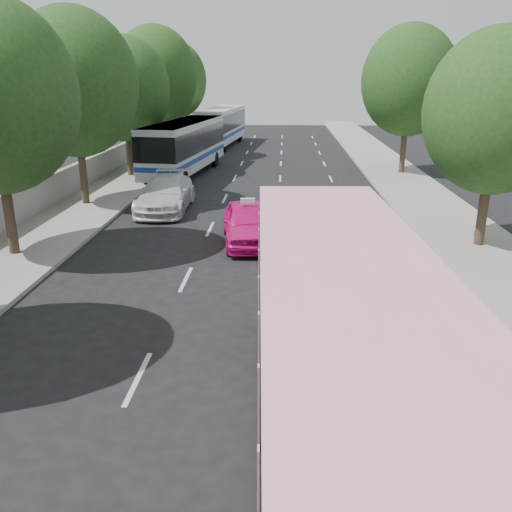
# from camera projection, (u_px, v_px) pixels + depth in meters

# --- Properties ---
(ground) EXTENTS (120.00, 120.00, 0.00)m
(ground) POSITION_uv_depth(u_px,v_px,m) (233.00, 338.00, 13.60)
(ground) COLOR black
(ground) RESTS_ON ground
(sidewalk_left) EXTENTS (4.00, 90.00, 0.15)m
(sidewalk_left) POSITION_uv_depth(u_px,v_px,m) (124.00, 182.00, 32.92)
(sidewalk_left) COLOR #9E998E
(sidewalk_left) RESTS_ON ground
(sidewalk_right) EXTENTS (4.00, 90.00, 0.12)m
(sidewalk_right) POSITION_uv_depth(u_px,v_px,m) (406.00, 185.00, 32.10)
(sidewalk_right) COLOR #9E998E
(sidewalk_right) RESTS_ON ground
(low_wall) EXTENTS (0.30, 90.00, 1.50)m
(low_wall) POSITION_uv_depth(u_px,v_px,m) (93.00, 168.00, 32.74)
(low_wall) COLOR #9E998E
(low_wall) RESTS_ON sidewalk_left
(tree_left_c) EXTENTS (6.00, 6.00, 9.35)m
(tree_left_c) POSITION_uv_depth(u_px,v_px,m) (75.00, 78.00, 25.26)
(tree_left_c) COLOR #38281E
(tree_left_c) RESTS_ON ground
(tree_left_d) EXTENTS (5.52, 5.52, 8.60)m
(tree_left_d) POSITION_uv_depth(u_px,v_px,m) (125.00, 85.00, 32.98)
(tree_left_d) COLOR #38281E
(tree_left_d) RESTS_ON ground
(tree_left_e) EXTENTS (6.30, 6.30, 9.82)m
(tree_left_e) POSITION_uv_depth(u_px,v_px,m) (156.00, 72.00, 40.29)
(tree_left_e) COLOR #38281E
(tree_left_e) RESTS_ON ground
(tree_left_f) EXTENTS (5.88, 5.88, 9.16)m
(tree_left_f) POSITION_uv_depth(u_px,v_px,m) (174.00, 77.00, 48.01)
(tree_left_f) COLOR #38281E
(tree_left_f) RESTS_ON ground
(tree_right_near) EXTENTS (5.10, 5.10, 7.95)m
(tree_right_near) POSITION_uv_depth(u_px,v_px,m) (500.00, 107.00, 19.04)
(tree_right_near) COLOR #38281E
(tree_right_near) RESTS_ON ground
(tree_right_far) EXTENTS (6.00, 6.00, 9.35)m
(tree_right_far) POSITION_uv_depth(u_px,v_px,m) (411.00, 77.00, 33.87)
(tree_right_far) COLOR #38281E
(tree_right_far) RESTS_ON ground
(pink_bus) EXTENTS (3.34, 11.29, 3.57)m
(pink_bus) POSITION_uv_depth(u_px,v_px,m) (345.00, 332.00, 9.00)
(pink_bus) COLOR #FEA3BE
(pink_bus) RESTS_ON ground
(pink_taxi) EXTENTS (2.50, 4.89, 1.59)m
(pink_taxi) POSITION_uv_depth(u_px,v_px,m) (248.00, 223.00, 21.04)
(pink_taxi) COLOR #EE1486
(pink_taxi) RESTS_ON ground
(white_pickup) EXTENTS (2.34, 5.63, 1.63)m
(white_pickup) POSITION_uv_depth(u_px,v_px,m) (166.00, 194.00, 26.11)
(white_pickup) COLOR silver
(white_pickup) RESTS_ON ground
(tour_coach_front) EXTENTS (3.84, 11.66, 3.42)m
(tour_coach_front) POSITION_uv_depth(u_px,v_px,m) (185.00, 143.00, 34.93)
(tour_coach_front) COLOR silver
(tour_coach_front) RESTS_ON ground
(tour_coach_rear) EXTENTS (3.51, 11.46, 3.37)m
(tour_coach_rear) POSITION_uv_depth(u_px,v_px,m) (222.00, 123.00, 49.28)
(tour_coach_rear) COLOR silver
(tour_coach_rear) RESTS_ON ground
(taxi_roof_sign) EXTENTS (0.57, 0.25, 0.18)m
(taxi_roof_sign) POSITION_uv_depth(u_px,v_px,m) (248.00, 201.00, 20.76)
(taxi_roof_sign) COLOR silver
(taxi_roof_sign) RESTS_ON pink_taxi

